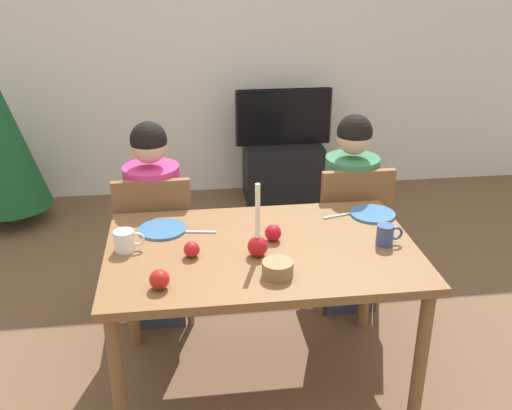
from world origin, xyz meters
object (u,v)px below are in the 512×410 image
person_left_child (155,228)px  apple_by_right_mug (159,279)px  apple_near_candle (192,249)px  christmas_tree (0,137)px  person_right_child (349,217)px  chair_right (350,228)px  plate_right (373,214)px  tv_stand (283,171)px  tv (284,117)px  plate_left (162,229)px  chair_left (156,240)px  apple_by_left_plate (273,233)px  dining_table (262,263)px  mug_right (386,235)px  mug_left (125,241)px  candle_centerpiece (258,242)px  bowl_walnuts (278,269)px

person_left_child → apple_by_right_mug: 0.96m
apple_near_candle → christmas_tree: bearing=122.5°
person_right_child → apple_near_candle: size_ratio=16.52×
chair_right → person_left_child: person_left_child is taller
christmas_tree → plate_right: size_ratio=5.89×
tv_stand → person_left_child: bearing=-121.2°
tv → plate_left: tv is taller
tv_stand → apple_near_candle: 2.55m
chair_left → apple_near_candle: size_ratio=12.68×
chair_left → apple_by_right_mug: size_ratio=11.04×
chair_left → tv_stand: size_ratio=1.41×
person_right_child → plate_right: bearing=-88.6°
person_right_child → apple_by_left_plate: person_right_child is taller
christmas_tree → dining_table: bearing=-51.3°
plate_right → mug_right: mug_right is taller
apple_by_left_plate → apple_by_right_mug: bearing=-145.4°
christmas_tree → apple_near_candle: (1.36, -2.14, 0.09)m
chair_right → mug_left: (-1.20, -0.56, 0.29)m
tv → candle_centerpiece: candle_centerpiece is taller
chair_left → christmas_tree: christmas_tree is taller
chair_left → person_right_child: (1.10, 0.03, 0.06)m
tv_stand → mug_right: size_ratio=5.24×
christmas_tree → bowl_walnuts: 2.90m
tv → mug_right: size_ratio=6.47×
bowl_walnuts → mug_left: bearing=154.3°
tv → apple_near_candle: (-0.82, -2.35, 0.08)m
candle_centerpiece → apple_near_candle: 0.29m
dining_table → mug_left: size_ratio=10.28×
chair_right → apple_by_right_mug: bearing=-139.2°
candle_centerpiece → bowl_walnuts: bearing=-71.9°
apple_near_candle → apple_by_right_mug: (-0.13, -0.25, 0.01)m
bowl_walnuts → tv: bearing=79.6°
apple_near_candle → tv_stand: bearing=70.9°
tv → plate_right: (0.10, -2.03, 0.05)m
plate_left → chair_left: bearing=98.5°
christmas_tree → candle_centerpiece: christmas_tree is taller
plate_left → chair_right: bearing=20.0°
chair_right → apple_by_left_plate: size_ratio=11.71×
dining_table → apple_by_right_mug: size_ratio=17.18×
apple_by_left_plate → candle_centerpiece: bearing=-123.6°
chair_right → mug_left: 1.36m
person_right_child → tv_stand: (-0.09, 1.66, -0.33)m
chair_right → christmas_tree: 2.71m
christmas_tree → plate_right: christmas_tree is taller
chair_left → apple_by_left_plate: (0.57, -0.55, 0.28)m
chair_left → plate_left: size_ratio=3.95×
person_left_child → apple_near_candle: size_ratio=16.52×
tv_stand → apple_near_candle: apple_near_candle is taller
mug_right → apple_near_candle: 0.88m
plate_left → apple_by_right_mug: size_ratio=2.80×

